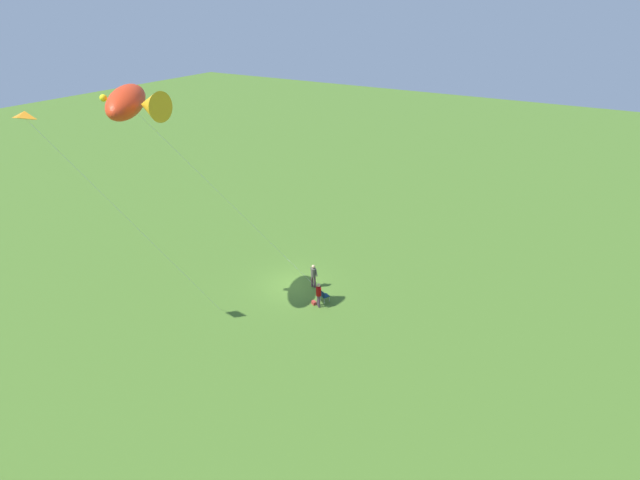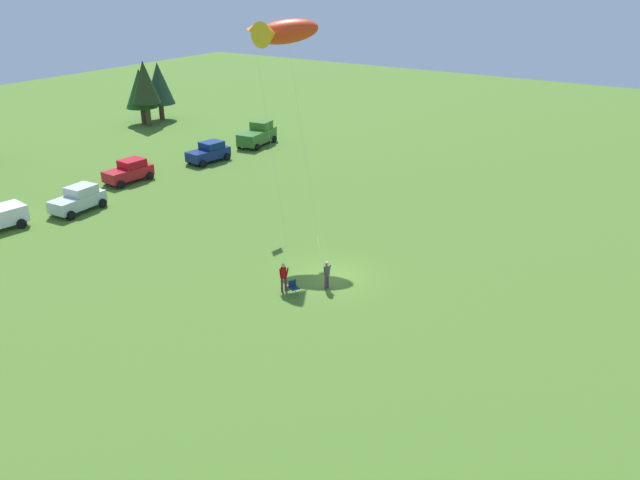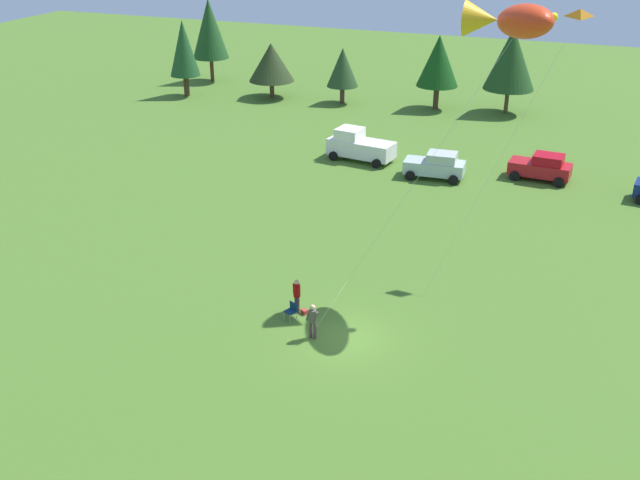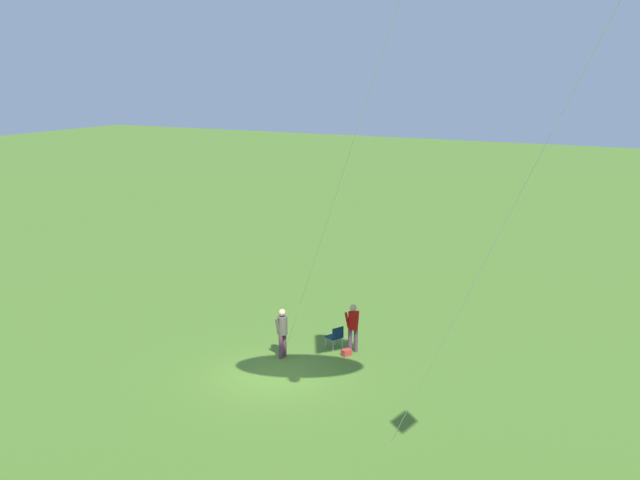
{
  "view_description": "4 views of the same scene",
  "coord_description": "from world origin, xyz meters",
  "px_view_note": "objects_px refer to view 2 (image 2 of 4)",
  "views": [
    {
      "loc": [
        -17.18,
        25.0,
        18.42
      ],
      "look_at": [
        -3.52,
        2.19,
        5.37
      ],
      "focal_mm": 28.0,
      "sensor_mm": 36.0,
      "label": 1
    },
    {
      "loc": [
        -28.38,
        -17.71,
        17.06
      ],
      "look_at": [
        -1.93,
        -0.46,
        3.27
      ],
      "focal_mm": 35.0,
      "sensor_mm": 36.0,
      "label": 2
    },
    {
      "loc": [
        9.41,
        -27.45,
        18.45
      ],
      "look_at": [
        -0.72,
        -1.26,
        5.35
      ],
      "focal_mm": 42.0,
      "sensor_mm": 36.0,
      "label": 3
    },
    {
      "loc": [
        19.36,
        11.76,
        9.71
      ],
      "look_at": [
        -1.63,
        0.76,
        4.22
      ],
      "focal_mm": 42.0,
      "sensor_mm": 36.0,
      "label": 4
    }
  ],
  "objects_px": {
    "folding_chair": "(293,286)",
    "backpack_on_grass": "(289,287)",
    "kite_large_fish": "(282,32)",
    "person_spectator": "(284,275)",
    "car_red_sedan": "(129,171)",
    "kite_delta_orange": "(254,29)",
    "truck_green_flatbed": "(258,135)",
    "car_navy_hatch": "(209,152)",
    "person_kite_flyer": "(327,273)",
    "car_silver_compact": "(78,199)"
  },
  "relations": [
    {
      "from": "folding_chair",
      "to": "backpack_on_grass",
      "type": "relative_size",
      "value": 2.56
    },
    {
      "from": "folding_chair",
      "to": "backpack_on_grass",
      "type": "distance_m",
      "value": 0.83
    },
    {
      "from": "folding_chair",
      "to": "kite_large_fish",
      "type": "relative_size",
      "value": 0.06
    },
    {
      "from": "person_spectator",
      "to": "car_red_sedan",
      "type": "height_order",
      "value": "car_red_sedan"
    },
    {
      "from": "person_spectator",
      "to": "backpack_on_grass",
      "type": "height_order",
      "value": "person_spectator"
    },
    {
      "from": "folding_chair",
      "to": "person_spectator",
      "type": "relative_size",
      "value": 0.47
    },
    {
      "from": "car_red_sedan",
      "to": "kite_delta_orange",
      "type": "distance_m",
      "value": 17.99
    },
    {
      "from": "kite_delta_orange",
      "to": "truck_green_flatbed",
      "type": "bearing_deg",
      "value": 38.99
    },
    {
      "from": "kite_large_fish",
      "to": "kite_delta_orange",
      "type": "xyz_separation_m",
      "value": [
        2.5,
        4.3,
        -0.17
      ]
    },
    {
      "from": "folding_chair",
      "to": "person_spectator",
      "type": "distance_m",
      "value": 0.86
    },
    {
      "from": "truck_green_flatbed",
      "to": "person_spectator",
      "type": "bearing_deg",
      "value": -147.08
    },
    {
      "from": "kite_large_fish",
      "to": "car_navy_hatch",
      "type": "bearing_deg",
      "value": 59.8
    },
    {
      "from": "car_navy_hatch",
      "to": "person_kite_flyer",
      "type": "bearing_deg",
      "value": -116.95
    },
    {
      "from": "car_silver_compact",
      "to": "truck_green_flatbed",
      "type": "height_order",
      "value": "truck_green_flatbed"
    },
    {
      "from": "car_silver_compact",
      "to": "kite_delta_orange",
      "type": "distance_m",
      "value": 18.43
    },
    {
      "from": "person_kite_flyer",
      "to": "car_navy_hatch",
      "type": "bearing_deg",
      "value": 150.67
    },
    {
      "from": "folding_chair",
      "to": "kite_delta_orange",
      "type": "relative_size",
      "value": 0.06
    },
    {
      "from": "kite_delta_orange",
      "to": "backpack_on_grass",
      "type": "bearing_deg",
      "value": -135.39
    },
    {
      "from": "person_kite_flyer",
      "to": "car_silver_compact",
      "type": "bearing_deg",
      "value": -176.37
    },
    {
      "from": "kite_large_fish",
      "to": "kite_delta_orange",
      "type": "bearing_deg",
      "value": 59.84
    },
    {
      "from": "car_red_sedan",
      "to": "kite_large_fish",
      "type": "bearing_deg",
      "value": -88.43
    },
    {
      "from": "car_red_sedan",
      "to": "kite_delta_orange",
      "type": "bearing_deg",
      "value": -78.47
    },
    {
      "from": "person_kite_flyer",
      "to": "folding_chair",
      "type": "relative_size",
      "value": 2.12
    },
    {
      "from": "person_spectator",
      "to": "car_navy_hatch",
      "type": "bearing_deg",
      "value": 179.16
    },
    {
      "from": "car_silver_compact",
      "to": "car_navy_hatch",
      "type": "relative_size",
      "value": 0.98
    },
    {
      "from": "car_navy_hatch",
      "to": "truck_green_flatbed",
      "type": "xyz_separation_m",
      "value": [
        7.47,
        -0.01,
        0.15
      ]
    },
    {
      "from": "kite_large_fish",
      "to": "kite_delta_orange",
      "type": "height_order",
      "value": "kite_large_fish"
    },
    {
      "from": "person_spectator",
      "to": "car_silver_compact",
      "type": "xyz_separation_m",
      "value": [
        1.93,
        20.77,
        -0.07
      ]
    },
    {
      "from": "person_kite_flyer",
      "to": "kite_large_fish",
      "type": "distance_m",
      "value": 15.87
    },
    {
      "from": "folding_chair",
      "to": "kite_large_fish",
      "type": "distance_m",
      "value": 16.46
    },
    {
      "from": "person_spectator",
      "to": "car_silver_compact",
      "type": "distance_m",
      "value": 20.86
    },
    {
      "from": "backpack_on_grass",
      "to": "kite_large_fish",
      "type": "xyz_separation_m",
      "value": [
        7.69,
        5.75,
        13.21
      ]
    },
    {
      "from": "car_red_sedan",
      "to": "truck_green_flatbed",
      "type": "xyz_separation_m",
      "value": [
        15.8,
        -1.66,
        0.15
      ]
    },
    {
      "from": "backpack_on_grass",
      "to": "truck_green_flatbed",
      "type": "relative_size",
      "value": 0.06
    },
    {
      "from": "car_red_sedan",
      "to": "car_navy_hatch",
      "type": "xyz_separation_m",
      "value": [
        8.33,
        -1.65,
        0.0
      ]
    },
    {
      "from": "car_red_sedan",
      "to": "kite_large_fish",
      "type": "height_order",
      "value": "kite_large_fish"
    },
    {
      "from": "person_spectator",
      "to": "folding_chair",
      "type": "bearing_deg",
      "value": 37.75
    },
    {
      "from": "person_kite_flyer",
      "to": "truck_green_flatbed",
      "type": "relative_size",
      "value": 0.33
    },
    {
      "from": "car_navy_hatch",
      "to": "kite_large_fish",
      "type": "relative_size",
      "value": 0.31
    },
    {
      "from": "car_navy_hatch",
      "to": "kite_delta_orange",
      "type": "xyz_separation_m",
      "value": [
        -6.67,
        -11.46,
        12.2
      ]
    },
    {
      "from": "folding_chair",
      "to": "car_silver_compact",
      "type": "height_order",
      "value": "car_silver_compact"
    },
    {
      "from": "person_kite_flyer",
      "to": "backpack_on_grass",
      "type": "relative_size",
      "value": 5.44
    },
    {
      "from": "backpack_on_grass",
      "to": "car_red_sedan",
      "type": "relative_size",
      "value": 0.07
    },
    {
      "from": "car_navy_hatch",
      "to": "kite_large_fish",
      "type": "bearing_deg",
      "value": -113.28
    },
    {
      "from": "person_spectator",
      "to": "car_red_sedan",
      "type": "xyz_separation_m",
      "value": [
        8.93,
        23.11,
        -0.07
      ]
    },
    {
      "from": "car_red_sedan",
      "to": "car_navy_hatch",
      "type": "bearing_deg",
      "value": -6.87
    },
    {
      "from": "folding_chair",
      "to": "person_spectator",
      "type": "xyz_separation_m",
      "value": [
        0.0,
        0.67,
        0.53
      ]
    },
    {
      "from": "backpack_on_grass",
      "to": "truck_green_flatbed",
      "type": "distance_m",
      "value": 32.48
    },
    {
      "from": "person_spectator",
      "to": "kite_delta_orange",
      "type": "bearing_deg",
      "value": 171.33
    },
    {
      "from": "car_silver_compact",
      "to": "kite_delta_orange",
      "type": "bearing_deg",
      "value": -54.92
    }
  ]
}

